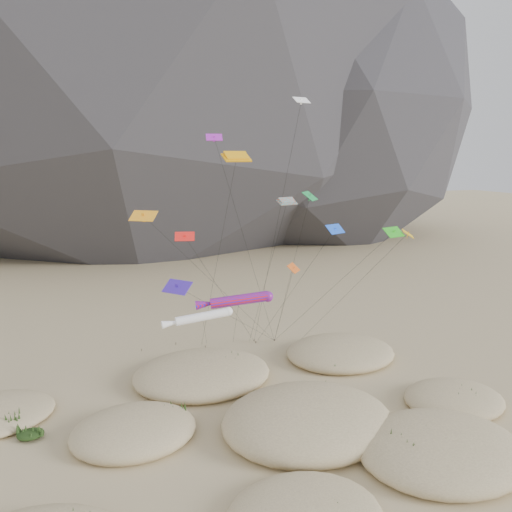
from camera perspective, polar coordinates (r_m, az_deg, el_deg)
The scene contains 9 objects.
ground at distance 44.42m, azimuth 3.44°, elevation -21.35°, with size 500.00×500.00×0.00m, color #CCB789.
dunes at distance 47.13m, azimuth 1.23°, elevation -18.25°, with size 52.81×34.63×4.10m.
dune_grass at distance 47.21m, azimuth 0.59°, elevation -17.98°, with size 42.38×29.80×1.59m.
kite_stakes at distance 65.12m, azimuth -3.47°, elevation -10.11°, with size 18.97×5.44×0.30m.
rainbow_tube_kite at distance 47.25m, azimuth -2.24°, elevation -5.08°, with size 8.34×17.25×11.44m.
white_tube_kite at distance 44.91m, azimuth -6.47°, elevation -6.98°, with size 8.40×18.86×10.57m.
orange_parafoil at distance 48.66m, azimuth -2.29°, elevation 11.01°, with size 3.03×14.43×24.46m.
multi_parafoil at distance 52.89m, azimuth 3.50°, elevation 6.00°, with size 2.34×11.18×19.73m.
delta_kites at distance 49.43m, azimuth 2.73°, elevation 3.36°, with size 29.35×18.68×29.75m.
Camera 1 is at (-14.74, -34.33, 24.03)m, focal length 35.00 mm.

